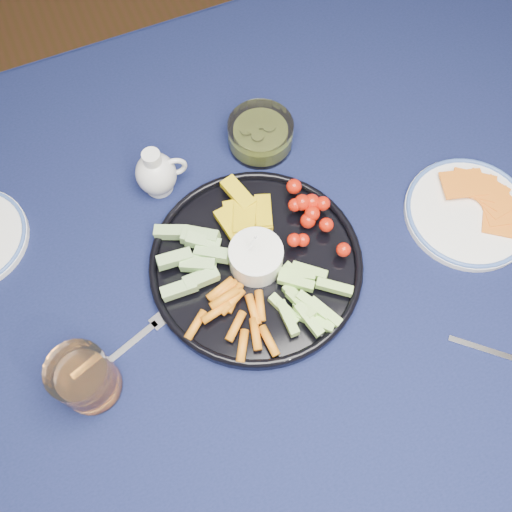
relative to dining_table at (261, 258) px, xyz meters
name	(u,v)px	position (x,y,z in m)	size (l,w,h in m)	color
dining_table	(261,258)	(0.00, 0.00, 0.00)	(1.67, 1.07, 0.75)	#4E311A
crudite_platter	(254,262)	(-0.03, -0.05, 0.11)	(0.35, 0.35, 0.11)	black
creamer_pitcher	(157,173)	(-0.12, 0.16, 0.13)	(0.09, 0.07, 0.10)	white
pickle_bowl	(260,135)	(0.08, 0.17, 0.11)	(0.12, 0.12, 0.05)	silver
cheese_plate	(469,212)	(0.34, -0.10, 0.10)	(0.22, 0.22, 0.03)	white
juice_tumbler	(86,380)	(-0.33, -0.13, 0.13)	(0.09, 0.09, 0.10)	silver
fork_left	(135,341)	(-0.25, -0.09, 0.09)	(0.17, 0.07, 0.00)	white
fork_right	(505,356)	(0.26, -0.34, 0.09)	(0.12, 0.11, 0.00)	white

